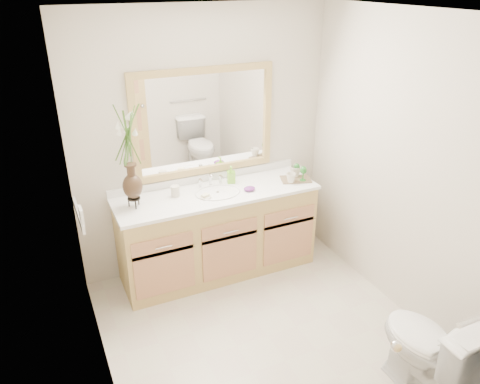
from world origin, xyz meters
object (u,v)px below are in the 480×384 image
flower_vase (128,146)px  tumbler (175,191)px  tray (296,179)px  soap_bottle (231,175)px  toilet (429,351)px

flower_vase → tumbler: size_ratio=8.08×
flower_vase → tray: flower_vase is taller
flower_vase → soap_bottle: bearing=7.1°
tumbler → tray: size_ratio=0.36×
flower_vase → soap_bottle: flower_vase is taller
toilet → tray: (0.08, 1.87, 0.47)m
soap_bottle → tray: (0.58, -0.20, -0.07)m
flower_vase → soap_bottle: size_ratio=5.39×
toilet → flower_vase: (-1.44, 1.96, 1.00)m
toilet → soap_bottle: bearing=-76.4°
toilet → tray: 1.93m
toilet → flower_vase: size_ratio=0.95×
soap_bottle → tray: size_ratio=0.53×
tumbler → tray: tumbler is taller
tumbler → toilet: bearing=-62.1°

